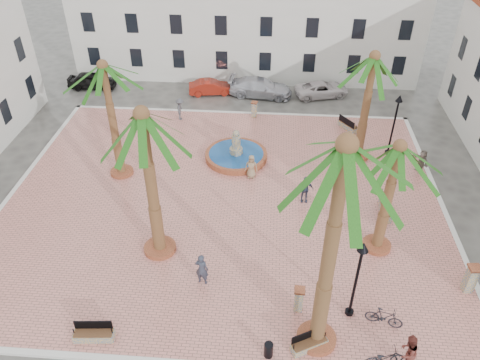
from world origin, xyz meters
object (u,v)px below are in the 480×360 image
(bollard_se, at_px, (299,299))
(pedestrian_east, at_px, (422,161))
(palm_e, at_px, (397,160))
(palm_s, at_px, (343,171))
(car_silver, at_px, (261,87))
(bench_s, at_px, (94,335))
(bicycle_a, at_px, (384,358))
(palm_nw, at_px, (105,79))
(pedestrian_fountain_b, at_px, (305,189))
(car_red, at_px, (211,87))
(pedestrian_fountain_a, at_px, (251,167))
(bollard_e, at_px, (471,278))
(pedestrian_north, at_px, (180,109))
(car_white, at_px, (322,89))
(fountain, at_px, (236,154))
(cyclist_b, at_px, (408,352))
(bicycle_b, at_px, (384,317))
(bollard_n, at_px, (254,109))
(litter_bin, at_px, (269,350))
(palm_sw, at_px, (144,132))
(car_black, at_px, (92,80))
(bench_ne, at_px, (348,126))
(cyclist_a, at_px, (202,269))
(bench_se, at_px, (309,344))
(bench_e, at_px, (385,209))
(lamppost_s, at_px, (359,267))
(palm_ne, at_px, (373,69))
(lamppost_e, at_px, (396,115))

(bollard_se, relative_size, pedestrian_east, 0.83)
(pedestrian_east, bearing_deg, palm_e, -50.16)
(palm_s, relative_size, car_silver, 1.96)
(bollard_se, bearing_deg, bench_s, -165.66)
(bollard_se, xyz_separation_m, bicycle_a, (3.44, -2.53, -0.26))
(palm_nw, bearing_deg, pedestrian_fountain_b, -9.54)
(car_red, bearing_deg, pedestrian_fountain_a, -171.38)
(bollard_e, relative_size, pedestrian_north, 0.91)
(pedestrian_east, relative_size, car_white, 0.36)
(palm_e, relative_size, pedestrian_east, 4.08)
(fountain, relative_size, pedestrian_east, 2.58)
(palm_e, xyz_separation_m, pedestrian_north, (-12.88, 13.00, -4.66))
(cyclist_b, relative_size, bicycle_b, 1.11)
(pedestrian_north, xyz_separation_m, car_red, (1.74, 4.87, -0.39))
(pedestrian_fountain_a, distance_m, pedestrian_east, 10.97)
(pedestrian_fountain_b, bearing_deg, car_white, 80.89)
(pedestrian_east, bearing_deg, cyclist_b, -37.26)
(palm_e, distance_m, bicycle_b, 7.10)
(palm_s, height_order, bollard_n, palm_s)
(litter_bin, height_order, bicycle_a, bicycle_a)
(palm_sw, bearing_deg, car_silver, 76.71)
(bollard_e, height_order, car_black, bollard_e)
(palm_e, xyz_separation_m, bollard_n, (-7.26, 13.83, -4.87))
(bench_ne, bearing_deg, pedestrian_fountain_b, 123.35)
(litter_bin, xyz_separation_m, car_silver, (-1.40, 24.75, 0.24))
(bicycle_a, height_order, car_red, car_red)
(cyclist_a, bearing_deg, bollard_n, -83.02)
(pedestrian_east, relative_size, car_silver, 0.31)
(palm_s, xyz_separation_m, bicycle_b, (3.00, 1.03, -8.45))
(palm_e, height_order, pedestrian_fountain_a, palm_e)
(bench_se, height_order, car_silver, car_silver)
(bench_e, xyz_separation_m, bench_ne, (-1.08, 9.60, -0.02))
(bollard_n, bearing_deg, litter_bin, -85.29)
(bicycle_a, relative_size, cyclist_b, 0.90)
(lamppost_s, relative_size, car_silver, 0.84)
(cyclist_a, bearing_deg, palm_ne, -114.43)
(palm_ne, bearing_deg, palm_sw, -139.24)
(cyclist_b, bearing_deg, lamppost_e, -141.51)
(bench_ne, height_order, pedestrian_fountain_b, pedestrian_fountain_b)
(fountain, height_order, pedestrian_fountain_b, fountain)
(palm_sw, bearing_deg, bollard_e, -5.76)
(palm_ne, xyz_separation_m, cyclist_b, (-0.05, -15.75, -5.36))
(litter_bin, distance_m, cyclist_a, 5.05)
(palm_nw, bearing_deg, bicycle_b, -35.32)
(bench_se, bearing_deg, palm_sw, 117.57)
(bollard_e, distance_m, cyclist_b, 5.76)
(pedestrian_east, bearing_deg, bollard_se, -56.93)
(palm_nw, relative_size, pedestrian_fountain_b, 4.38)
(lamppost_e, relative_size, litter_bin, 5.86)
(palm_s, bearing_deg, pedestrian_north, 116.24)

